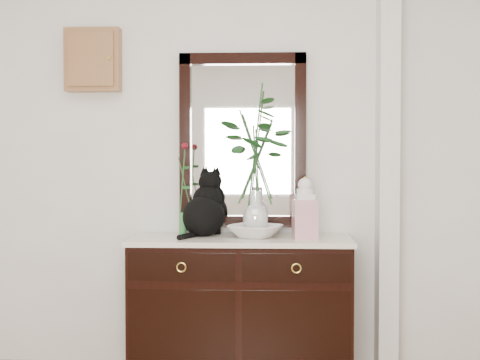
# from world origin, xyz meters

# --- Properties ---
(wall_back) EXTENTS (3.60, 0.04, 2.70)m
(wall_back) POSITION_xyz_m (0.00, 1.98, 1.35)
(wall_back) COLOR silver
(wall_back) RESTS_ON ground
(pilaster) EXTENTS (0.12, 0.20, 2.70)m
(pilaster) POSITION_xyz_m (1.00, 1.90, 1.35)
(pilaster) COLOR silver
(pilaster) RESTS_ON ground
(sideboard) EXTENTS (1.33, 0.52, 0.82)m
(sideboard) POSITION_xyz_m (0.10, 1.73, 0.47)
(sideboard) COLOR black
(sideboard) RESTS_ON ground
(wall_mirror) EXTENTS (0.80, 0.06, 1.10)m
(wall_mirror) POSITION_xyz_m (0.10, 1.97, 1.44)
(wall_mirror) COLOR black
(wall_mirror) RESTS_ON wall_back
(key_cabinet) EXTENTS (0.35, 0.10, 0.40)m
(key_cabinet) POSITION_xyz_m (-0.85, 1.94, 1.95)
(key_cabinet) COLOR brown
(key_cabinet) RESTS_ON wall_back
(cat) EXTENTS (0.39, 0.43, 0.40)m
(cat) POSITION_xyz_m (-0.13, 1.81, 1.05)
(cat) COLOR black
(cat) RESTS_ON sideboard
(lotus_bowl) EXTENTS (0.41, 0.41, 0.08)m
(lotus_bowl) POSITION_xyz_m (0.19, 1.74, 0.89)
(lotus_bowl) COLOR silver
(lotus_bowl) RESTS_ON sideboard
(vase_branches) EXTENTS (0.49, 0.49, 0.92)m
(vase_branches) POSITION_xyz_m (0.19, 1.74, 1.33)
(vase_branches) COLOR silver
(vase_branches) RESTS_ON lotus_bowl
(bud_vase_rose) EXTENTS (0.08, 0.08, 0.58)m
(bud_vase_rose) POSITION_xyz_m (-0.25, 1.73, 1.14)
(bud_vase_rose) COLOR #2D6E36
(bud_vase_rose) RESTS_ON sideboard
(ginger_jar) EXTENTS (0.15, 0.15, 0.37)m
(ginger_jar) POSITION_xyz_m (0.48, 1.68, 1.04)
(ginger_jar) COLOR white
(ginger_jar) RESTS_ON sideboard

